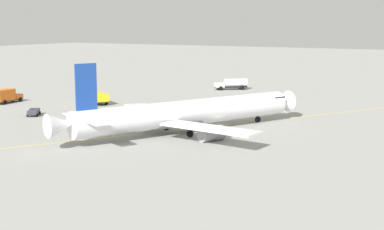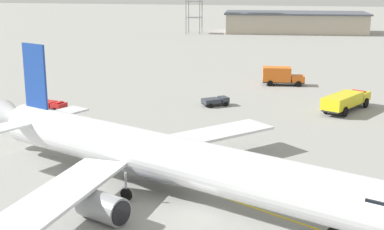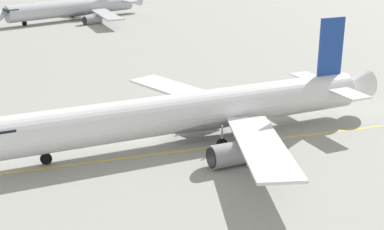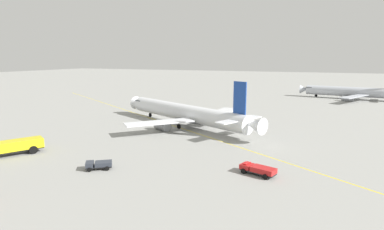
{
  "view_description": "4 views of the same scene",
  "coord_description": "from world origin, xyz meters",
  "px_view_note": "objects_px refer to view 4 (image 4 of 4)",
  "views": [
    {
      "loc": [
        76.72,
        38.95,
        17.27
      ],
      "look_at": [
        3.52,
        -2.6,
        2.88
      ],
      "focal_mm": 50.17,
      "sensor_mm": 36.0,
      "label": 1
    },
    {
      "loc": [
        -6.74,
        40.41,
        18.55
      ],
      "look_at": [
        4.9,
        -21.26,
        2.49
      ],
      "focal_mm": 51.71,
      "sensor_mm": 36.0,
      "label": 2
    },
    {
      "loc": [
        -36.64,
        -37.84,
        21.39
      ],
      "look_at": [
        4.55,
        -2.65,
        2.37
      ],
      "focal_mm": 50.53,
      "sensor_mm": 36.0,
      "label": 3
    },
    {
      "loc": [
        35.0,
        -73.12,
        16.63
      ],
      "look_at": [
        5.64,
        -3.72,
        2.81
      ],
      "focal_mm": 29.66,
      "sensor_mm": 36.0,
      "label": 4
    }
  ],
  "objects_px": {
    "airliner_secondary": "(350,92)",
    "ops_pickup_truck": "(258,169)",
    "airliner_main": "(186,114)",
    "baggage_truck_truck": "(99,165)",
    "fire_tender_truck": "(12,147)"
  },
  "relations": [
    {
      "from": "airliner_secondary",
      "to": "ops_pickup_truck",
      "type": "xyz_separation_m",
      "value": [
        -17.24,
        -97.94,
        -1.9
      ]
    },
    {
      "from": "fire_tender_truck",
      "to": "baggage_truck_truck",
      "type": "xyz_separation_m",
      "value": [
        18.21,
        0.21,
        -0.82
      ]
    },
    {
      "from": "airliner_secondary",
      "to": "baggage_truck_truck",
      "type": "height_order",
      "value": "airliner_secondary"
    },
    {
      "from": "baggage_truck_truck",
      "to": "airliner_main",
      "type": "bearing_deg",
      "value": -124.31
    },
    {
      "from": "airliner_secondary",
      "to": "ops_pickup_truck",
      "type": "relative_size",
      "value": 7.1
    },
    {
      "from": "airliner_main",
      "to": "ops_pickup_truck",
      "type": "distance_m",
      "value": 34.82
    },
    {
      "from": "ops_pickup_truck",
      "to": "airliner_secondary",
      "type": "bearing_deg",
      "value": -83.08
    },
    {
      "from": "airliner_main",
      "to": "ops_pickup_truck",
      "type": "bearing_deg",
      "value": 156.77
    },
    {
      "from": "airliner_main",
      "to": "ops_pickup_truck",
      "type": "height_order",
      "value": "airliner_main"
    },
    {
      "from": "ops_pickup_truck",
      "to": "airliner_main",
      "type": "bearing_deg",
      "value": -31.84
    },
    {
      "from": "airliner_main",
      "to": "baggage_truck_truck",
      "type": "bearing_deg",
      "value": 116.18
    },
    {
      "from": "fire_tender_truck",
      "to": "baggage_truck_truck",
      "type": "relative_size",
      "value": 2.5
    },
    {
      "from": "airliner_secondary",
      "to": "baggage_truck_truck",
      "type": "relative_size",
      "value": 9.39
    },
    {
      "from": "airliner_secondary",
      "to": "ops_pickup_truck",
      "type": "bearing_deg",
      "value": 88.48
    },
    {
      "from": "airliner_main",
      "to": "baggage_truck_truck",
      "type": "relative_size",
      "value": 10.37
    }
  ]
}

